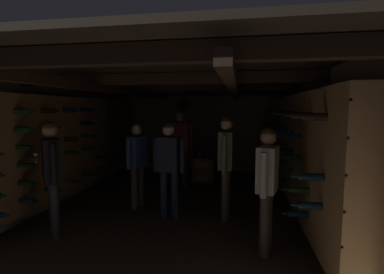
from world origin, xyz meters
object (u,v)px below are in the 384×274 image
display_bottle (200,152)px  person_guest_rear_center (180,142)px  person_host_center (169,162)px  person_guest_near_left (52,168)px  wine_crate_stack (203,170)px  person_guest_mid_right (226,158)px  person_guest_near_right (267,179)px  person_guest_mid_left (137,158)px

display_bottle → person_guest_rear_center: 0.81m
person_host_center → person_guest_near_left: bearing=-147.2°
wine_crate_stack → display_bottle: display_bottle is taller
person_guest_mid_right → person_guest_near_left: size_ratio=1.03×
display_bottle → person_host_center: person_host_center is taller
person_guest_near_right → person_guest_mid_left: bearing=149.6°
person_guest_mid_right → person_guest_mid_left: 1.66m
person_host_center → person_guest_mid_left: size_ratio=1.03×
wine_crate_stack → person_guest_near_right: bearing=-69.5°
display_bottle → person_guest_near_right: (1.33, -3.35, 0.22)m
person_host_center → person_guest_mid_left: person_host_center is taller
person_guest_near_right → person_guest_rear_center: 3.18m
display_bottle → person_guest_mid_right: (0.78, -2.34, 0.30)m
person_host_center → person_guest_rear_center: 1.83m
person_guest_near_right → person_guest_mid_right: bearing=118.8°
wine_crate_stack → display_bottle: bearing=169.0°
display_bottle → person_guest_near_right: size_ratio=0.22×
person_guest_near_right → person_guest_rear_center: (-1.68, 2.70, 0.12)m
wine_crate_stack → display_bottle: 0.44m
person_guest_mid_right → person_guest_rear_center: bearing=123.8°
person_guest_mid_right → person_guest_mid_left: person_guest_mid_right is taller
person_guest_rear_center → person_guest_near_right: bearing=-58.0°
wine_crate_stack → person_guest_mid_left: size_ratio=0.39×
person_guest_mid_right → person_guest_mid_left: (-1.63, 0.27, -0.11)m
person_guest_mid_right → person_guest_near_left: bearing=-155.9°
person_host_center → wine_crate_stack: bearing=84.4°
person_guest_rear_center → person_guest_near_left: bearing=-114.4°
wine_crate_stack → person_guest_rear_center: person_guest_rear_center is taller
display_bottle → person_host_center: bearing=-93.6°
wine_crate_stack → person_guest_rear_center: (-0.44, -0.64, 0.77)m
person_host_center → person_guest_mid_left: (-0.70, 0.40, -0.03)m
person_guest_near_right → person_guest_near_left: (-2.93, -0.05, 0.04)m
person_guest_mid_right → person_guest_rear_center: size_ratio=0.97×
display_bottle → person_guest_near_left: 3.76m
display_bottle → person_guest_near_right: person_guest_near_right is taller
person_guest_mid_right → person_guest_near_right: 1.16m
person_guest_mid_right → person_guest_near_right: size_ratio=1.07×
wine_crate_stack → person_host_center: size_ratio=0.38×
person_guest_near_right → person_guest_mid_left: 2.53m
display_bottle → person_guest_mid_right: person_guest_mid_right is taller
person_guest_mid_left → display_bottle: bearing=67.5°
person_guest_near_right → person_guest_near_left: 2.93m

